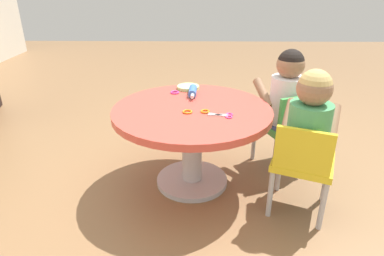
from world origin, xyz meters
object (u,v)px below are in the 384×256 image
Objects in this scene: child_chair_left at (302,163)px; craft_scissors at (224,115)px; child_chair_right at (286,126)px; seated_child_left at (310,120)px; rolling_pin at (193,91)px; seated_child_right at (287,90)px; craft_table at (192,126)px.

craft_scissors is (0.16, 0.40, 0.20)m from child_chair_left.
child_chair_left is 1.00× the size of child_chair_right.
seated_child_left is at bearing -22.48° from child_chair_left.
child_chair_left and child_chair_right have the same top height.
rolling_pin is (0.47, 0.59, -0.01)m from seated_child_left.
seated_child_right is at bearing -89.68° from rolling_pin.
seated_child_left is (0.04, -0.02, 0.23)m from child_chair_left.
craft_table is 0.24m from craft_scissors.
seated_child_right is 0.54m from craft_scissors.
craft_table is at bearing 64.40° from child_chair_left.
rolling_pin is (0.51, 0.57, 0.22)m from child_chair_left.
rolling_pin is at bearing 51.42° from seated_child_left.
child_chair_right is 2.32× the size of rolling_pin.
rolling_pin is at bearing -0.18° from craft_table.
child_chair_left is 3.85× the size of craft_scissors.
seated_child_left is at bearing -112.01° from craft_table.
child_chair_left is at bearing 176.23° from child_chair_right.
child_chair_left reaches higher than craft_scissors.
child_chair_left is (-0.28, -0.57, -0.08)m from craft_table.
craft_scissors is at bearing 73.15° from seated_child_left.
seated_child_left is at bearing -128.58° from rolling_pin.
rolling_pin reaches higher than child_chair_left.
seated_child_left reaches higher than child_chair_left.
child_chair_left is 0.80m from rolling_pin.
rolling_pin reaches higher than craft_table.
rolling_pin is 1.65× the size of craft_scissors.
seated_child_right is at bearing -1.88° from child_chair_left.
seated_child_right is 3.66× the size of craft_scissors.
craft_scissors is at bearing 129.87° from seated_child_right.
child_chair_right is 1.05× the size of seated_child_right.
child_chair_left is 0.56m from seated_child_right.
seated_child_left is 0.47m from seated_child_right.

